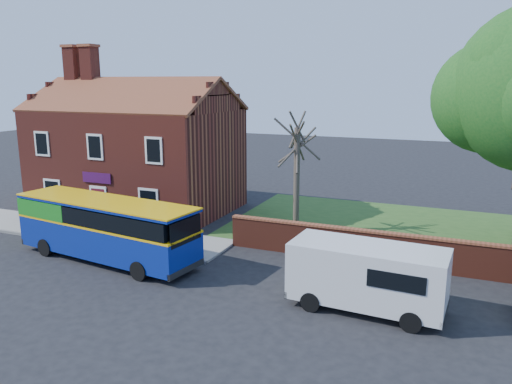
% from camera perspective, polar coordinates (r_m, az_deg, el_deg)
% --- Properties ---
extents(ground, '(120.00, 120.00, 0.00)m').
position_cam_1_polar(ground, '(21.42, -15.66, -10.70)').
color(ground, black).
rests_on(ground, ground).
extents(pavement, '(18.00, 3.50, 0.12)m').
position_cam_1_polar(pavement, '(29.85, -19.49, -4.20)').
color(pavement, gray).
rests_on(pavement, ground).
extents(kerb, '(18.00, 0.15, 0.14)m').
position_cam_1_polar(kerb, '(28.64, -21.82, -5.06)').
color(kerb, slate).
rests_on(kerb, ground).
extents(grass_strip, '(26.00, 12.00, 0.04)m').
position_cam_1_polar(grass_strip, '(29.47, 22.67, -4.75)').
color(grass_strip, '#426B28').
rests_on(grass_strip, ground).
extents(shop_building, '(12.30, 8.13, 10.50)m').
position_cam_1_polar(shop_building, '(33.51, -13.39, 3.83)').
color(shop_building, maroon).
rests_on(shop_building, ground).
extents(boundary_wall, '(22.00, 0.38, 1.60)m').
position_cam_1_polar(boundary_wall, '(23.50, 22.72, -7.01)').
color(boundary_wall, maroon).
rests_on(boundary_wall, ground).
extents(bus, '(9.76, 3.66, 2.91)m').
position_cam_1_polar(bus, '(24.62, -17.26, -3.67)').
color(bus, navy).
rests_on(bus, ground).
extents(van_near, '(5.72, 2.59, 2.46)m').
position_cam_1_polar(van_near, '(18.92, 12.63, -9.18)').
color(van_near, silver).
rests_on(van_near, ground).
extents(bare_tree, '(2.40, 2.86, 6.41)m').
position_cam_1_polar(bare_tree, '(27.39, 4.67, 1.98)').
color(bare_tree, '#4C4238').
rests_on(bare_tree, ground).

